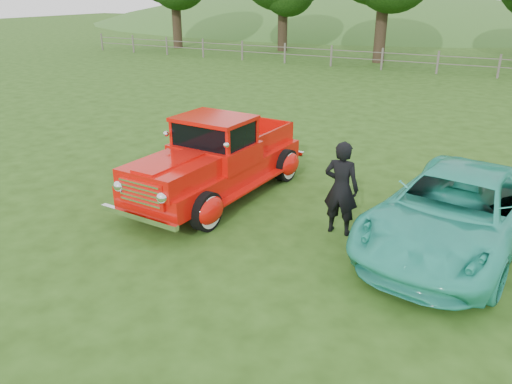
% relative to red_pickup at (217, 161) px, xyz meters
% --- Properties ---
extents(ground, '(140.00, 140.00, 0.00)m').
position_rel_red_pickup_xyz_m(ground, '(1.30, -1.99, -0.80)').
color(ground, '#254412').
rests_on(ground, ground).
extents(distant_hills, '(116.00, 60.00, 18.00)m').
position_rel_red_pickup_xyz_m(distant_hills, '(-2.79, 57.48, -5.34)').
color(distant_hills, '#365E22').
rests_on(distant_hills, ground).
extents(fence_line, '(48.00, 0.12, 1.20)m').
position_rel_red_pickup_xyz_m(fence_line, '(1.30, 20.01, -0.19)').
color(fence_line, '#655D55').
rests_on(fence_line, ground).
extents(red_pickup, '(2.46, 5.08, 1.78)m').
position_rel_red_pickup_xyz_m(red_pickup, '(0.00, 0.00, 0.00)').
color(red_pickup, black).
rests_on(red_pickup, ground).
extents(teal_sedan, '(3.01, 5.18, 1.35)m').
position_rel_red_pickup_xyz_m(teal_sedan, '(4.90, -0.08, -0.12)').
color(teal_sedan, '#2DB69E').
rests_on(teal_sedan, ground).
extents(man, '(0.65, 0.43, 1.77)m').
position_rel_red_pickup_xyz_m(man, '(2.96, -0.49, 0.09)').
color(man, black).
rests_on(man, ground).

